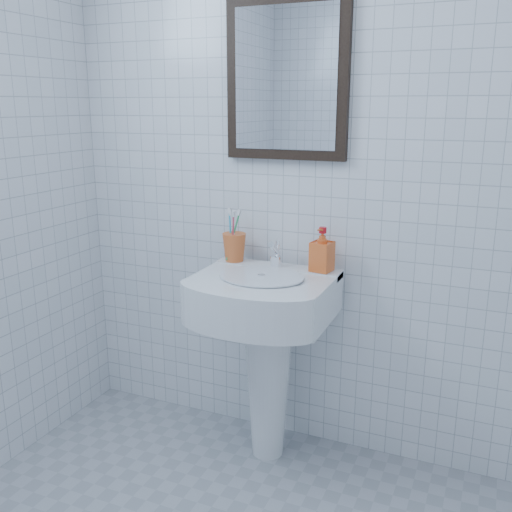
% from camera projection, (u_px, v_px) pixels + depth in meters
% --- Properties ---
extents(wall_back, '(2.20, 0.02, 2.50)m').
position_uv_depth(wall_back, '(316.00, 157.00, 2.27)').
color(wall_back, white).
rests_on(wall_back, ground).
extents(washbasin, '(0.53, 0.39, 0.82)m').
position_uv_depth(washbasin, '(266.00, 336.00, 2.30)').
color(washbasin, white).
rests_on(washbasin, ground).
extents(faucet, '(0.05, 0.10, 0.12)m').
position_uv_depth(faucet, '(276.00, 256.00, 2.31)').
color(faucet, white).
rests_on(faucet, washbasin).
extents(toothbrush_cup, '(0.11, 0.11, 0.12)m').
position_uv_depth(toothbrush_cup, '(234.00, 247.00, 2.40)').
color(toothbrush_cup, orange).
rests_on(toothbrush_cup, washbasin).
extents(soap_dispenser, '(0.09, 0.09, 0.18)m').
position_uv_depth(soap_dispenser, '(322.00, 249.00, 2.25)').
color(soap_dispenser, '#DC4C15').
rests_on(soap_dispenser, washbasin).
extents(wall_mirror, '(0.50, 0.04, 0.62)m').
position_uv_depth(wall_mirror, '(286.00, 79.00, 2.22)').
color(wall_mirror, black).
rests_on(wall_mirror, wall_back).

